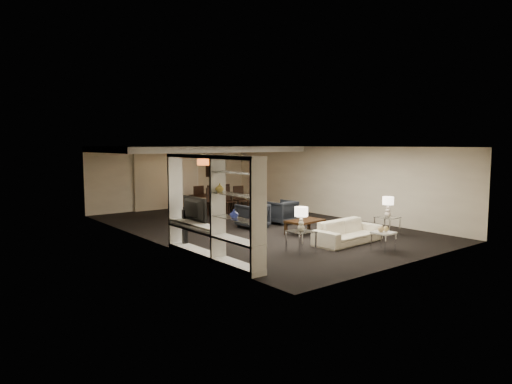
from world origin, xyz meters
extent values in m
plane|color=black|center=(0.00, 0.00, 0.00)|extent=(11.00, 11.00, 0.00)
cube|color=silver|center=(0.00, 0.00, 2.50)|extent=(7.00, 11.00, 0.02)
cube|color=beige|center=(0.00, 5.50, 1.25)|extent=(7.00, 0.02, 2.50)
cube|color=beige|center=(0.00, -5.50, 1.25)|extent=(7.00, 0.02, 2.50)
cube|color=beige|center=(-3.50, 0.00, 1.25)|extent=(0.02, 11.00, 2.50)
cube|color=beige|center=(3.50, 0.00, 1.25)|extent=(0.02, 11.00, 2.50)
cube|color=silver|center=(0.00, 3.50, 2.40)|extent=(7.00, 4.00, 0.20)
cube|color=beige|center=(-0.90, 5.42, 1.20)|extent=(1.50, 0.12, 2.40)
cube|color=silver|center=(0.70, 5.47, 1.05)|extent=(0.90, 0.05, 2.10)
cube|color=#142D38|center=(2.10, 5.46, 1.55)|extent=(0.95, 0.04, 0.65)
cylinder|color=#D8591E|center=(0.30, 3.50, 1.92)|extent=(0.52, 0.52, 0.24)
imported|color=beige|center=(0.43, -3.34, 0.30)|extent=(2.08, 0.92, 0.60)
imported|color=black|center=(-0.17, -0.04, 0.38)|extent=(0.85, 0.87, 0.76)
imported|color=black|center=(1.03, -0.04, 0.38)|extent=(0.89, 0.91, 0.76)
sphere|color=tan|center=(0.33, -4.44, 0.54)|extent=(0.15, 0.15, 0.15)
sphere|color=tan|center=(0.53, -4.44, 0.53)|extent=(0.13, 0.13, 0.13)
imported|color=black|center=(-3.28, -1.65, 1.04)|extent=(1.00, 0.13, 0.58)
imported|color=#232F99|center=(-3.31, -3.45, 1.15)|extent=(0.18, 0.18, 0.19)
imported|color=gold|center=(-3.31, -2.93, 1.65)|extent=(0.18, 0.18, 0.18)
cube|color=black|center=(-3.20, -1.19, 0.48)|extent=(0.11, 0.11, 0.97)
imported|color=black|center=(0.79, 3.30, 0.34)|extent=(2.01, 1.22, 0.68)
camera|label=1|loc=(-8.73, -11.05, 2.58)|focal=32.00mm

